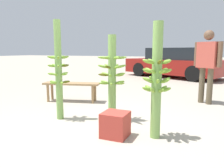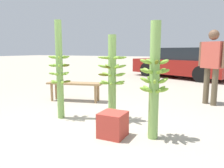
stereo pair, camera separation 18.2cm
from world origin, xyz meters
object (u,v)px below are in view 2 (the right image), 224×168
at_px(banana_stalk_left, 60,70).
at_px(produce_crate, 113,124).
at_px(vendor_person, 212,61).
at_px(banana_stalk_right, 154,80).
at_px(market_bench, 75,86).
at_px(banana_stalk_center, 112,77).
at_px(parked_car, 183,63).

xyz_separation_m(banana_stalk_left, produce_crate, (1.23, -0.37, -0.70)).
height_order(banana_stalk_left, vendor_person, banana_stalk_left).
relative_size(banana_stalk_left, banana_stalk_right, 1.08).
relative_size(banana_stalk_left, market_bench, 1.26).
height_order(banana_stalk_left, banana_stalk_center, banana_stalk_left).
bearing_deg(banana_stalk_center, market_bench, 147.16).
bearing_deg(parked_car, market_bench, -173.21).
bearing_deg(vendor_person, banana_stalk_left, -103.33).
relative_size(banana_stalk_left, parked_car, 0.37).
bearing_deg(parked_car, produce_crate, -156.77).
xyz_separation_m(banana_stalk_right, market_bench, (-2.32, 1.41, -0.44)).
relative_size(banana_stalk_right, vendor_person, 0.96).
distance_m(vendor_person, parked_car, 5.11).
xyz_separation_m(banana_stalk_center, parked_car, (0.18, 6.93, -0.13)).
bearing_deg(banana_stalk_right, vendor_person, 75.49).
height_order(banana_stalk_center, vendor_person, vendor_person).
height_order(banana_stalk_center, parked_car, banana_stalk_center).
bearing_deg(banana_stalk_left, banana_stalk_center, 17.66).
relative_size(banana_stalk_right, produce_crate, 4.53).
xyz_separation_m(vendor_person, produce_crate, (-1.17, -2.67, -0.81)).
xyz_separation_m(banana_stalk_left, market_bench, (-0.56, 1.23, -0.49)).
height_order(vendor_person, parked_car, vendor_person).
distance_m(vendor_person, market_bench, 3.21).
distance_m(banana_stalk_center, market_bench, 1.78).
bearing_deg(vendor_person, parked_car, 137.95).
bearing_deg(banana_stalk_center, vendor_person, 53.22).
xyz_separation_m(banana_stalk_right, vendor_person, (0.64, 2.47, 0.17)).
bearing_deg(banana_stalk_center, banana_stalk_left, -162.34).
distance_m(banana_stalk_right, parked_car, 7.43).
bearing_deg(banana_stalk_center, produce_crate, -63.34).
bearing_deg(banana_stalk_left, banana_stalk_right, -5.88).
bearing_deg(market_bench, vendor_person, 5.25).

